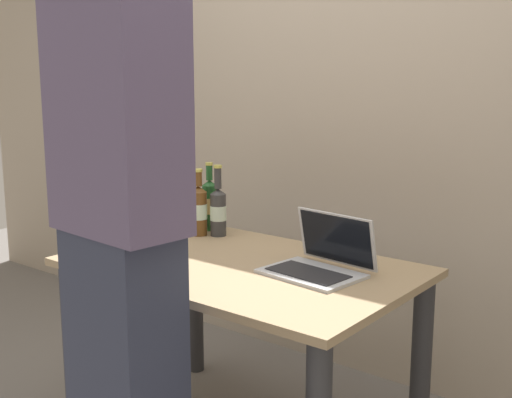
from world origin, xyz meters
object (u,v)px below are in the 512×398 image
object	(u,v)px
person_figure	(121,232)
laptop	(320,261)
beer_bottle_brown	(210,203)
beer_bottle_amber	(199,209)
beer_bottle_dark	(218,210)

from	to	relation	value
person_figure	laptop	bearing A→B (deg)	70.36
beer_bottle_brown	person_figure	distance (m)	1.05
laptop	beer_bottle_amber	xyz separation A→B (m)	(-0.71, 0.14, 0.07)
laptop	beer_bottle_brown	world-z (taller)	beer_bottle_brown
beer_bottle_amber	person_figure	xyz separation A→B (m)	(0.47, -0.82, 0.12)
laptop	beer_bottle_amber	size ratio (longest dim) A/B	1.25
beer_bottle_dark	beer_bottle_amber	bearing A→B (deg)	-149.09
laptop	beer_bottle_amber	world-z (taller)	beer_bottle_amber
beer_bottle_dark	beer_bottle_amber	xyz separation A→B (m)	(-0.07, -0.04, 0.00)
laptop	beer_bottle_brown	xyz separation A→B (m)	(-0.74, 0.24, 0.08)
beer_bottle_brown	beer_bottle_amber	world-z (taller)	beer_bottle_brown
beer_bottle_brown	person_figure	size ratio (longest dim) A/B	0.16
laptop	person_figure	distance (m)	0.75
beer_bottle_dark	beer_bottle_amber	size ratio (longest dim) A/B	1.06
laptop	beer_bottle_amber	distance (m)	0.73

